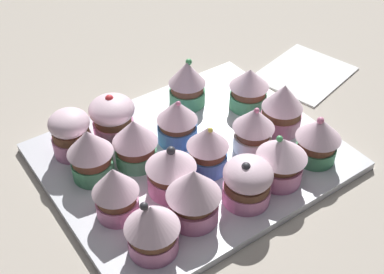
{
  "coord_description": "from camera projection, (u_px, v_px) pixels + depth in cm",
  "views": [
    {
      "loc": [
        -29.5,
        -42.0,
        47.71
      ],
      "look_at": [
        0.0,
        0.0,
        4.2
      ],
      "focal_mm": 46.38,
      "sensor_mm": 36.0,
      "label": 1
    }
  ],
  "objects": [
    {
      "name": "baking_tray",
      "position": [
        192.0,
        157.0,
        0.7
      ],
      "size": [
        38.82,
        32.0,
        1.2
      ],
      "color": "silver",
      "rests_on": "ground_plane"
    },
    {
      "name": "cupcake_2",
      "position": [
        247.0,
        181.0,
        0.61
      ],
      "size": [
        6.18,
        6.18,
        6.66
      ],
      "color": "pink",
      "rests_on": "baking_tray"
    },
    {
      "name": "cupcake_12",
      "position": [
        179.0,
        120.0,
        0.69
      ],
      "size": [
        5.76,
        5.76,
        7.08
      ],
      "color": "#477AC6",
      "rests_on": "baking_tray"
    },
    {
      "name": "ground_plane",
      "position": [
        192.0,
        167.0,
        0.71
      ],
      "size": [
        180.0,
        180.0,
        3.0
      ],
      "primitive_type": "cube",
      "color": "#B2A899"
    },
    {
      "name": "cupcake_0",
      "position": [
        152.0,
        227.0,
        0.54
      ],
      "size": [
        6.3,
        6.3,
        7.43
      ],
      "color": "pink",
      "rests_on": "baking_tray"
    },
    {
      "name": "cupcake_3",
      "position": [
        281.0,
        159.0,
        0.63
      ],
      "size": [
        6.57,
        6.57,
        7.18
      ],
      "color": "pink",
      "rests_on": "baking_tray"
    },
    {
      "name": "napkin",
      "position": [
        305.0,
        73.0,
        0.87
      ],
      "size": [
        17.98,
        16.13,
        0.6
      ],
      "primitive_type": "cube",
      "rotation": [
        0.0,
        0.0,
        0.24
      ],
      "color": "white",
      "rests_on": "ground_plane"
    },
    {
      "name": "cupcake_1",
      "position": [
        194.0,
        194.0,
        0.58
      ],
      "size": [
        6.63,
        6.63,
        7.88
      ],
      "color": "pink",
      "rests_on": "baking_tray"
    },
    {
      "name": "cupcake_4",
      "position": [
        318.0,
        138.0,
        0.66
      ],
      "size": [
        6.11,
        6.11,
        7.15
      ],
      "color": "#4C9E6B",
      "rests_on": "baking_tray"
    },
    {
      "name": "cupcake_5",
      "position": [
        115.0,
        191.0,
        0.58
      ],
      "size": [
        5.64,
        5.64,
        7.49
      ],
      "color": "pink",
      "rests_on": "baking_tray"
    },
    {
      "name": "cupcake_10",
      "position": [
        90.0,
        153.0,
        0.63
      ],
      "size": [
        5.97,
        5.97,
        7.59
      ],
      "color": "#4C9E6B",
      "rests_on": "baking_tray"
    },
    {
      "name": "cupcake_14",
      "position": [
        71.0,
        133.0,
        0.67
      ],
      "size": [
        5.58,
        5.58,
        6.86
      ],
      "color": "pink",
      "rests_on": "baking_tray"
    },
    {
      "name": "cupcake_15",
      "position": [
        112.0,
        116.0,
        0.7
      ],
      "size": [
        6.5,
        6.5,
        6.72
      ],
      "color": "pink",
      "rests_on": "baking_tray"
    },
    {
      "name": "cupcake_16",
      "position": [
        187.0,
        83.0,
        0.76
      ],
      "size": [
        5.72,
        5.72,
        7.77
      ],
      "color": "#4C9E6B",
      "rests_on": "baking_tray"
    },
    {
      "name": "cupcake_7",
      "position": [
        208.0,
        148.0,
        0.65
      ],
      "size": [
        5.6,
        5.6,
        7.29
      ],
      "color": "#477AC6",
      "rests_on": "baking_tray"
    },
    {
      "name": "cupcake_8",
      "position": [
        253.0,
        128.0,
        0.68
      ],
      "size": [
        5.82,
        5.82,
        7.1
      ],
      "color": "white",
      "rests_on": "baking_tray"
    },
    {
      "name": "cupcake_11",
      "position": [
        135.0,
        141.0,
        0.65
      ],
      "size": [
        6.09,
        6.09,
        7.23
      ],
      "color": "#4C9E6B",
      "rests_on": "baking_tray"
    },
    {
      "name": "cupcake_13",
      "position": [
        249.0,
        88.0,
        0.75
      ],
      "size": [
        6.07,
        6.07,
        6.72
      ],
      "color": "#4C9E6B",
      "rests_on": "baking_tray"
    },
    {
      "name": "cupcake_9",
      "position": [
        282.0,
        108.0,
        0.71
      ],
      "size": [
        5.92,
        5.92,
        7.71
      ],
      "color": "pink",
      "rests_on": "baking_tray"
    },
    {
      "name": "cupcake_6",
      "position": [
        171.0,
        169.0,
        0.62
      ],
      "size": [
        6.45,
        6.45,
        7.17
      ],
      "color": "pink",
      "rests_on": "baking_tray"
    }
  ]
}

